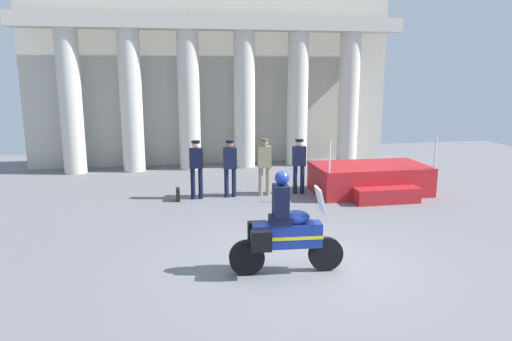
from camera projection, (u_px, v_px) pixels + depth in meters
name	position (u px, v px, depth m)	size (l,w,h in m)	color
ground_plane	(307.00, 265.00, 8.98)	(28.00, 28.00, 0.00)	slate
colonnade_backdrop	(215.00, 81.00, 17.93)	(14.01, 1.64, 6.36)	beige
reviewing_stand	(371.00, 180.00, 14.20)	(3.33, 2.37, 1.75)	#B21E23
officer_in_row_0	(196.00, 165.00, 13.45)	(0.39, 0.24, 1.68)	black
officer_in_row_1	(230.00, 164.00, 13.66)	(0.39, 0.24, 1.66)	#141938
officer_in_row_2	(264.00, 162.00, 13.82)	(0.39, 0.24, 1.68)	gray
officer_in_row_3	(299.00, 162.00, 14.03)	(0.39, 0.24, 1.64)	#141938
motorcycle_with_rider	(283.00, 231.00, 8.49)	(2.09, 0.72, 1.90)	black
briefcase_on_ground	(178.00, 195.00, 13.40)	(0.10, 0.32, 0.36)	black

